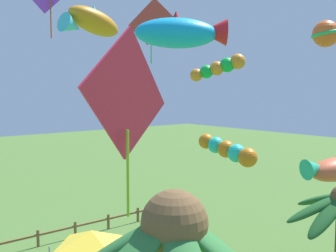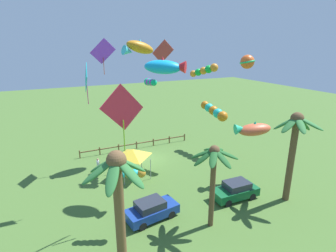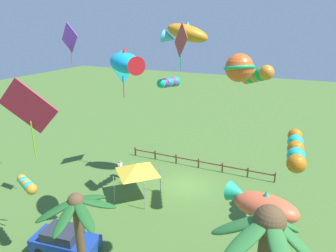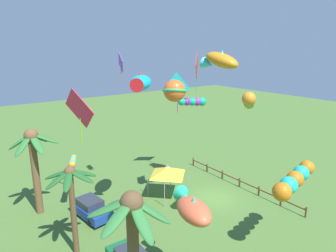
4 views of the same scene
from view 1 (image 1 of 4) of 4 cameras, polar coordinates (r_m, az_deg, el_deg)
rail_fence at (r=25.48m, az=-12.82°, el=-13.67°), size 13.72×0.12×0.95m
festival_tent at (r=18.07m, az=-10.65°, el=-15.26°), size 2.86×2.86×2.85m
kite_diamond_0 at (r=19.18m, az=-2.38°, el=14.23°), size 1.50×1.55×2.96m
kite_diamond_1 at (r=9.90m, az=-5.71°, el=3.74°), size 3.15×1.13×4.57m
kite_tube_2 at (r=18.87m, az=-6.12°, el=5.88°), size 0.83×2.64×0.83m
kite_tube_3 at (r=22.31m, az=7.19°, el=8.10°), size 2.10×2.53×1.46m
kite_tube_5 at (r=25.56m, az=8.47°, el=-3.34°), size 1.38×4.27×1.77m
kite_ball_6 at (r=18.91m, az=21.17°, el=11.91°), size 1.75×1.75×1.13m
kite_fish_7 at (r=15.06m, az=1.88°, el=12.90°), size 3.33×3.07×1.37m
kite_fish_8 at (r=21.55m, az=-10.69°, el=14.07°), size 3.80×2.13×1.90m
kite_fish_9 at (r=20.36m, az=22.23°, el=-5.49°), size 3.62×2.39×1.47m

